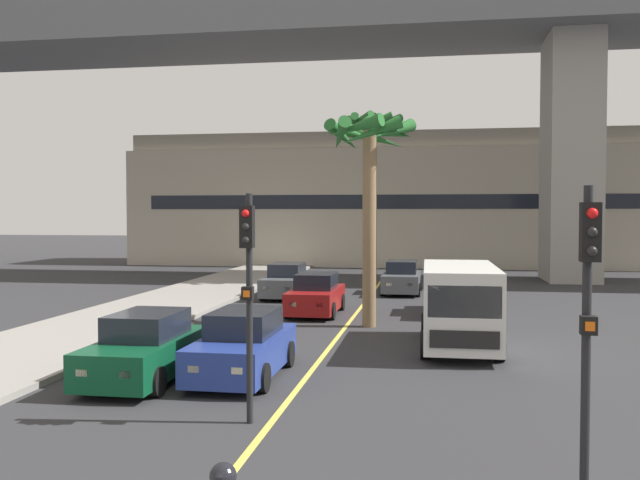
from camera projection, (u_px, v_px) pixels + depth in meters
sidewalk_left at (76, 335)px, 21.31m from camera, size 4.80×80.00×0.15m
lane_stripe_center at (360, 308)px, 27.89m from camera, size 0.14×56.00×0.01m
bridge_overpass at (402, 33)px, 40.35m from camera, size 75.51×8.00×18.09m
pier_building_backdrop at (395, 201)px, 51.88m from camera, size 39.30×8.04×9.68m
car_queue_front at (402, 278)px, 33.08m from camera, size 1.87×4.12×1.56m
car_queue_second at (243, 346)px, 16.13m from camera, size 1.85×4.11×1.56m
car_queue_third at (145, 349)px, 15.79m from camera, size 1.85×4.11×1.56m
car_queue_fourth at (287, 282)px, 31.41m from camera, size 1.85×4.11×1.56m
car_queue_fifth at (316, 295)px, 26.21m from camera, size 1.85×4.11×1.56m
car_queue_sixth at (451, 295)px, 26.36m from camera, size 1.84×4.10×1.56m
delivery_van at (460, 304)px, 19.48m from camera, size 2.20×5.27×2.36m
traffic_light_median_near at (248, 276)px, 12.42m from camera, size 0.24×0.37×4.20m
traffic_light_right_far_corner at (588, 301)px, 8.87m from camera, size 0.24×0.37×4.20m
palm_tree_near_median at (374, 145)px, 36.51m from camera, size 3.22×3.21×9.20m
palm_tree_mid_median at (369, 159)px, 23.10m from camera, size 3.11×3.12×7.11m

